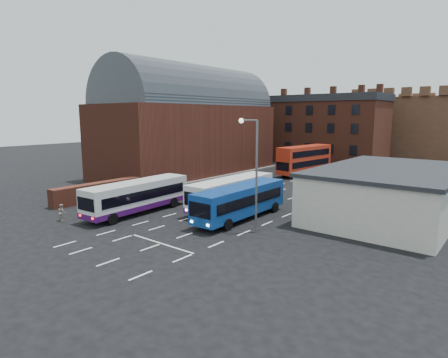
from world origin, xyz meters
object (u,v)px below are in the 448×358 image
Objects in this scene: bus_white_outbound at (138,194)px; street_lamp at (253,165)px; pedestrian_beige at (62,212)px; bus_blue at (241,200)px; bus_white_inbound at (232,191)px; pedestrian_red at (84,207)px; bus_red_double at (304,160)px.

street_lamp reaches higher than bus_white_outbound.
bus_white_outbound reaches higher than pedestrian_beige.
street_lamp is 16.41m from pedestrian_beige.
bus_blue is 7.29× the size of pedestrian_beige.
bus_white_inbound is 14.73m from pedestrian_beige.
street_lamp is at bearing -138.10° from pedestrian_beige.
pedestrian_red is (-10.84, -7.95, -0.75)m from bus_blue.
bus_white_inbound is (5.59, 6.47, 0.00)m from bus_white_outbound.
street_lamp is at bearing -166.56° from pedestrian_red.
pedestrian_red is at bearing 50.92° from bus_white_inbound.
bus_white_inbound reaches higher than bus_white_outbound.
bus_white_outbound reaches higher than bus_blue.
bus_white_outbound is at bearing 48.63° from bus_white_inbound.
bus_white_inbound reaches higher than bus_blue.
bus_white_inbound is at bearing 107.05° from bus_red_double.
bus_white_outbound is at bearing -133.32° from pedestrian_red.
bus_red_double is (-4.11, 22.70, 0.56)m from bus_white_inbound.
street_lamp is at bearing 140.08° from bus_blue.
bus_white_outbound is at bearing -103.69° from pedestrian_beige.
bus_blue is at bearing 140.75° from street_lamp.
bus_red_double is at bearing -106.09° from pedestrian_red.
pedestrian_beige is (-2.89, -5.53, -0.97)m from bus_white_outbound.
bus_white_outbound is 4.62m from pedestrian_red.
street_lamp is (5.48, -4.58, 3.39)m from bus_white_inbound.
pedestrian_red is at bearing 35.59° from bus_blue.
bus_white_outbound is 0.98× the size of bus_red_double.
bus_white_inbound is at bearing 46.08° from bus_white_outbound.
bus_blue reaches higher than pedestrian_red.
street_lamp is 4.67× the size of pedestrian_red.
bus_white_outbound is 1.01× the size of bus_white_inbound.
pedestrian_beige is (-11.17, -9.71, -0.95)m from bus_blue.
bus_white_inbound is at bearing -111.33° from pedestrian_beige.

